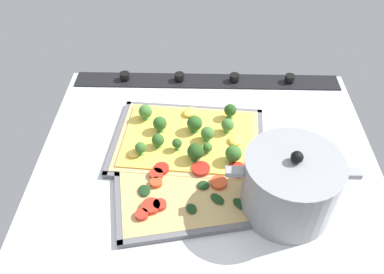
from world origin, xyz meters
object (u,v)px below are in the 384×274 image
object	(u,v)px
baking_tray_back	(187,190)
veggie_pizza_back	(187,187)
cooking_pot	(290,185)
baking_tray_front	(189,142)
broccoli_pizza	(190,138)

from	to	relation	value
baking_tray_back	veggie_pizza_back	size ratio (longest dim) A/B	1.09
veggie_pizza_back	cooking_pot	size ratio (longest dim) A/B	1.23
baking_tray_front	broccoli_pizza	distance (cm)	1.69
broccoli_pizza	cooking_pot	world-z (taller)	cooking_pot
cooking_pot	baking_tray_back	bearing A→B (deg)	-10.06
broccoli_pizza	cooking_pot	bearing A→B (deg)	138.02
baking_tray_front	cooking_pot	xyz separation A→B (cm)	(-20.87, 18.62, 6.65)
baking_tray_front	veggie_pizza_back	bearing A→B (deg)	90.48
broccoli_pizza	veggie_pizza_back	bearing A→B (deg)	89.27
broccoli_pizza	cooking_pot	xyz separation A→B (cm)	(-20.56, 18.50, 4.99)
baking_tray_back	veggie_pizza_back	bearing A→B (deg)	-66.39
broccoli_pizza	baking_tray_back	distance (cm)	14.92
baking_tray_front	broccoli_pizza	world-z (taller)	broccoli_pizza
cooking_pot	veggie_pizza_back	bearing A→B (deg)	-10.13
baking_tray_front	cooking_pot	size ratio (longest dim) A/B	1.47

